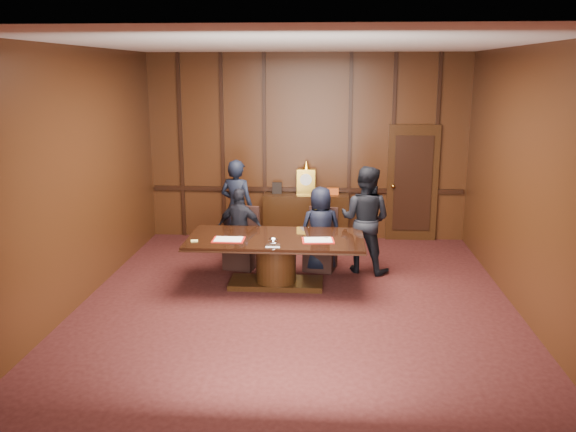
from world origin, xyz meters
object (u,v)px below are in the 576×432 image
object	(u,v)px
signatory_right	(321,229)
witness_right	(365,219)
conference_table	(276,253)
witness_left	(237,207)
sideboard	(306,216)
signatory_left	(240,229)

from	to	relation	value
signatory_right	witness_right	bearing A→B (deg)	166.67
conference_table	witness_left	distance (m)	1.83
sideboard	signatory_right	size ratio (longest dim) A/B	1.16
sideboard	signatory_right	bearing A→B (deg)	-80.20
witness_right	signatory_left	bearing A→B (deg)	22.27
witness_right	signatory_right	bearing A→B (deg)	22.24
signatory_left	sideboard	bearing A→B (deg)	-107.31
signatory_left	witness_right	size ratio (longest dim) A/B	0.78
conference_table	sideboard	bearing A→B (deg)	82.24
sideboard	signatory_left	bearing A→B (deg)	-119.68
sideboard	witness_left	size ratio (longest dim) A/B	0.95
sideboard	witness_right	size ratio (longest dim) A/B	0.93
signatory_right	witness_right	size ratio (longest dim) A/B	0.80
conference_table	witness_right	xyz separation A→B (m)	(1.36, 0.80, 0.35)
sideboard	signatory_left	distance (m)	2.02
witness_right	witness_left	bearing A→B (deg)	2.16
signatory_left	signatory_right	bearing A→B (deg)	-167.63
sideboard	conference_table	size ratio (longest dim) A/B	0.61
sideboard	witness_left	bearing A→B (deg)	-140.87
conference_table	signatory_left	size ratio (longest dim) A/B	1.96
signatory_right	sideboard	bearing A→B (deg)	-93.48
conference_table	signatory_right	world-z (taller)	signatory_right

